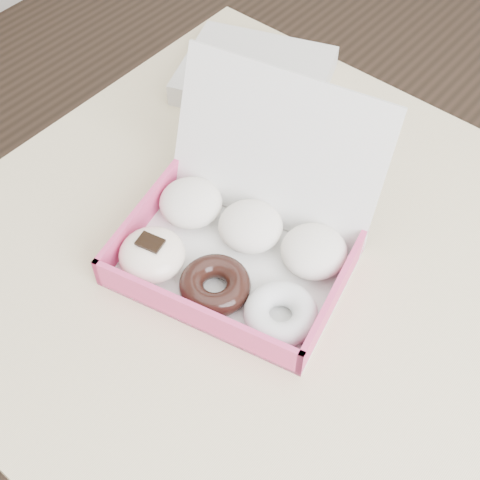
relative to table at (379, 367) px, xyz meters
The scene contains 3 objects.
table is the anchor object (origin of this frame).
donut_box 0.25m from the table, behind, with size 0.33×0.32×0.20m.
newspapers 0.50m from the table, 148.24° to the left, with size 0.23×0.18×0.04m, color white.
Camera 1 is at (0.12, -0.42, 1.45)m, focal length 50.00 mm.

